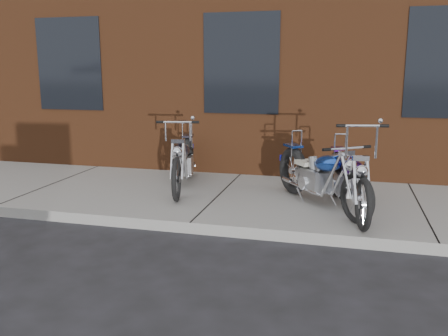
# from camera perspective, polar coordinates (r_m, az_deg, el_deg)

# --- Properties ---
(ground) EXTENTS (120.00, 120.00, 0.00)m
(ground) POSITION_cam_1_polar(r_m,az_deg,el_deg) (6.24, -4.10, -7.90)
(ground) COLOR black
(ground) RESTS_ON ground
(sidewalk) EXTENTS (22.00, 3.00, 0.15)m
(sidewalk) POSITION_cam_1_polar(r_m,az_deg,el_deg) (7.59, -0.50, -3.69)
(sidewalk) COLOR #9D9C97
(sidewalk) RESTS_ON ground
(chopper_purple) EXTENTS (0.71, 2.26, 1.29)m
(chopper_purple) POSITION_cam_1_polar(r_m,az_deg,el_deg) (6.82, 14.72, -1.61)
(chopper_purple) COLOR black
(chopper_purple) RESTS_ON sidewalk
(chopper_blue) EXTENTS (1.47, 1.97, 1.02)m
(chopper_blue) POSITION_cam_1_polar(r_m,az_deg,el_deg) (6.96, 11.40, -1.11)
(chopper_blue) COLOR black
(chopper_blue) RESTS_ON sidewalk
(chopper_third) EXTENTS (0.73, 2.30, 1.19)m
(chopper_third) POSITION_cam_1_polar(r_m,az_deg,el_deg) (7.95, -4.92, 0.66)
(chopper_third) COLOR black
(chopper_third) RESTS_ON sidewalk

